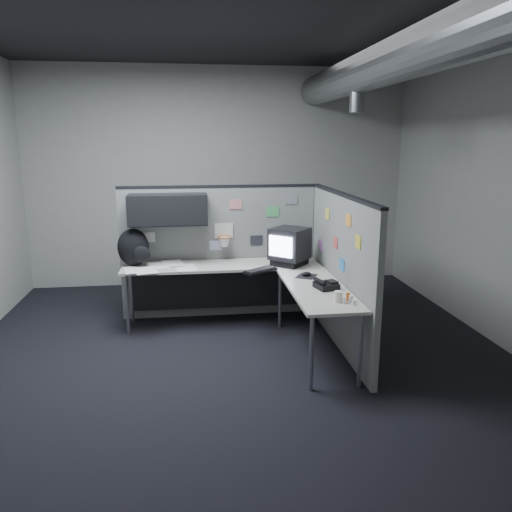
{
  "coord_description": "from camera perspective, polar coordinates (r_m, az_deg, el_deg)",
  "views": [
    {
      "loc": [
        -0.45,
        -4.7,
        2.16
      ],
      "look_at": [
        0.22,
        0.35,
        0.97
      ],
      "focal_mm": 35.0,
      "sensor_mm": 36.0,
      "label": 1
    }
  ],
  "objects": [
    {
      "name": "bottles",
      "position": [
        4.58,
        10.59,
        -4.86
      ],
      "size": [
        0.11,
        0.16,
        0.07
      ],
      "rotation": [
        0.0,
        0.0,
        -0.34
      ],
      "color": "silver",
      "rests_on": "desk"
    },
    {
      "name": "papers",
      "position": [
        5.8,
        -10.91,
        -1.27
      ],
      "size": [
        0.86,
        0.69,
        0.02
      ],
      "rotation": [
        0.0,
        0.0,
        0.19
      ],
      "color": "white",
      "rests_on": "desk"
    },
    {
      "name": "phone",
      "position": [
        4.95,
        7.99,
        -3.28
      ],
      "size": [
        0.24,
        0.26,
        0.1
      ],
      "rotation": [
        0.0,
        0.0,
        0.08
      ],
      "color": "black",
      "rests_on": "desk"
    },
    {
      "name": "desk",
      "position": [
        5.65,
        -1.26,
        -2.72
      ],
      "size": [
        2.31,
        2.11,
        0.73
      ],
      "color": "#BEB5AB",
      "rests_on": "ground"
    },
    {
      "name": "partition_right",
      "position": [
        5.33,
        9.58,
        -1.6
      ],
      "size": [
        0.07,
        2.23,
        1.63
      ],
      "color": "slate",
      "rests_on": "ground"
    },
    {
      "name": "backpack",
      "position": [
        5.9,
        -13.77,
        0.89
      ],
      "size": [
        0.43,
        0.39,
        0.44
      ],
      "rotation": [
        0.0,
        0.0,
        0.38
      ],
      "color": "black",
      "rests_on": "desk"
    },
    {
      "name": "cup",
      "position": [
        4.56,
        9.39,
        -4.61
      ],
      "size": [
        0.08,
        0.08,
        0.1
      ],
      "primitive_type": "cylinder",
      "rotation": [
        0.0,
        0.0,
        -0.09
      ],
      "color": "white",
      "rests_on": "desk"
    },
    {
      "name": "monitor",
      "position": [
        5.8,
        3.86,
        1.14
      ],
      "size": [
        0.54,
        0.54,
        0.43
      ],
      "rotation": [
        0.0,
        0.0,
        0.05
      ],
      "color": "black",
      "rests_on": "desk"
    },
    {
      "name": "room",
      "position": [
        4.81,
        4.57,
        12.37
      ],
      "size": [
        5.62,
        5.62,
        3.22
      ],
      "color": "black",
      "rests_on": "ground"
    },
    {
      "name": "mouse",
      "position": [
        5.37,
        5.78,
        -2.16
      ],
      "size": [
        0.27,
        0.29,
        0.05
      ],
      "rotation": [
        0.0,
        0.0,
        0.27
      ],
      "color": "black",
      "rests_on": "desk"
    },
    {
      "name": "keyboard",
      "position": [
        5.52,
        0.47,
        -1.65
      ],
      "size": [
        0.41,
        0.35,
        0.04
      ],
      "rotation": [
        0.0,
        0.0,
        -0.16
      ],
      "color": "black",
      "rests_on": "desk"
    },
    {
      "name": "partition_back",
      "position": [
        6.05,
        -5.6,
        2.02
      ],
      "size": [
        2.44,
        0.42,
        1.63
      ],
      "color": "slate",
      "rests_on": "ground"
    }
  ]
}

